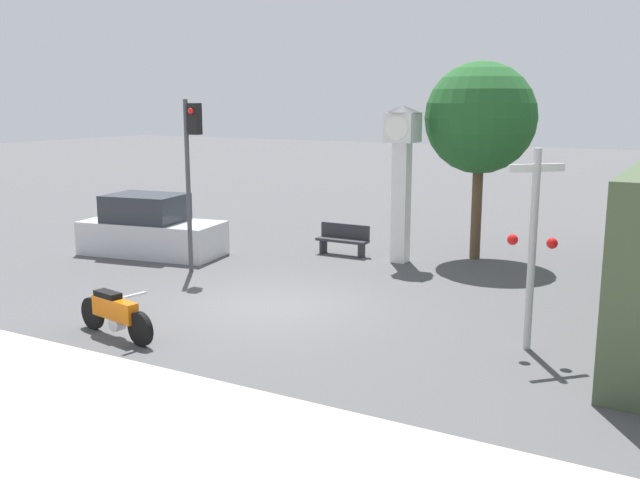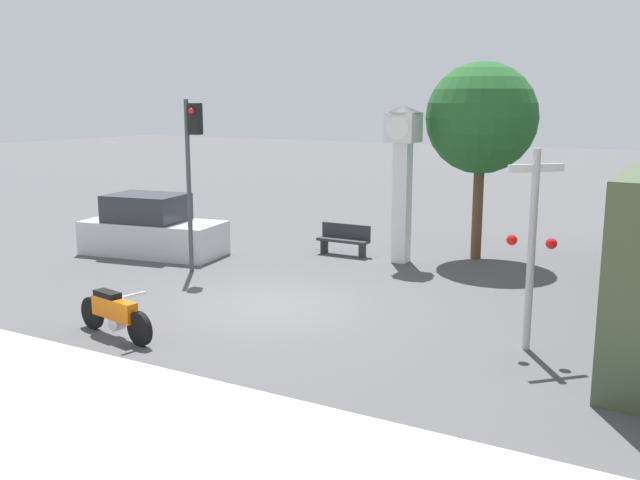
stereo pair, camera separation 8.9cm
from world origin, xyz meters
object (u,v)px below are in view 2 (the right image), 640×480
street_tree (481,119)px  bench (344,239)px  clock_tower (403,160)px  traffic_light (192,155)px  parked_car (152,229)px  motorcycle (115,313)px  railroad_crossing_signal (532,242)px

street_tree → bench: size_ratio=3.52×
clock_tower → street_tree: bearing=41.2°
traffic_light → parked_car: (-2.62, 1.19, -2.38)m
street_tree → bench: bearing=-157.8°
clock_tower → traffic_light: traffic_light is taller
bench → parked_car: 5.76m
clock_tower → motorcycle: bearing=-104.2°
motorcycle → street_tree: street_tree is taller
railroad_crossing_signal → clock_tower: bearing=131.2°
motorcycle → street_tree: (3.96, 10.34, 3.56)m
clock_tower → street_tree: (1.72, 1.51, 1.12)m
bench → parked_car: (-5.07, -2.73, 0.26)m
motorcycle → clock_tower: bearing=86.6°
traffic_light → bench: size_ratio=2.86×
clock_tower → bench: 3.05m
railroad_crossing_signal → motorcycle: bearing=-155.7°
traffic_light → bench: 5.32m
motorcycle → parked_car: size_ratio=0.50×
motorcycle → bench: size_ratio=1.39×
clock_tower → traffic_light: bearing=-138.1°
clock_tower → parked_car: clock_tower is taller
motorcycle → street_tree: size_ratio=0.39×
railroad_crossing_signal → parked_car: 12.26m
motorcycle → clock_tower: (2.24, 8.83, 2.44)m
bench → motorcycle: bearing=-92.5°
bench → parked_car: size_ratio=0.36×
motorcycle → street_tree: bearing=79.9°
railroad_crossing_signal → bench: size_ratio=2.32×
bench → traffic_light: bearing=-122.0°
traffic_light → railroad_crossing_signal: (9.21, -1.74, -1.10)m
street_tree → parked_car: (-8.65, -4.18, -3.28)m
clock_tower → bench: clock_tower is taller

